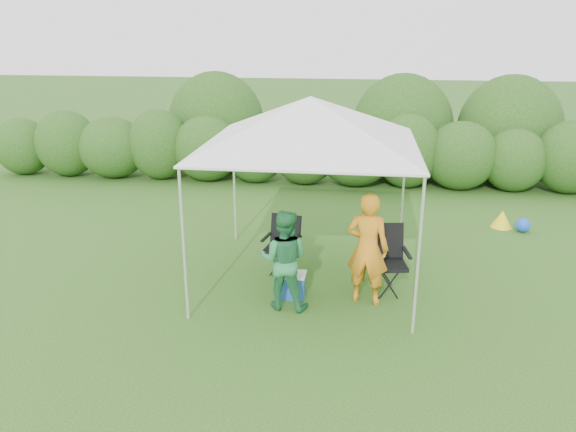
# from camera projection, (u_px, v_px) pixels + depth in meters

# --- Properties ---
(ground) EXTENTS (70.00, 70.00, 0.00)m
(ground) POSITION_uv_depth(u_px,v_px,m) (305.00, 292.00, 8.40)
(ground) COLOR #35621E
(hedge) EXTENTS (17.75, 1.53, 1.80)m
(hedge) POSITION_uv_depth(u_px,v_px,m) (335.00, 152.00, 13.75)
(hedge) COLOR #2C551A
(hedge) RESTS_ON ground
(canopy) EXTENTS (3.10, 3.10, 2.83)m
(canopy) POSITION_uv_depth(u_px,v_px,m) (310.00, 122.00, 8.07)
(canopy) COLOR silver
(canopy) RESTS_ON ground
(chair_right) EXTENTS (0.68, 0.64, 0.99)m
(chair_right) POSITION_uv_depth(u_px,v_px,m) (386.00, 254.00, 8.32)
(chair_right) COLOR black
(chair_right) RESTS_ON ground
(chair_left) EXTENTS (0.63, 0.59, 0.90)m
(chair_left) POSITION_uv_depth(u_px,v_px,m) (283.00, 240.00, 9.00)
(chair_left) COLOR black
(chair_left) RESTS_ON ground
(man) EXTENTS (0.67, 0.51, 1.64)m
(man) POSITION_uv_depth(u_px,v_px,m) (367.00, 249.00, 7.85)
(man) COLOR orange
(man) RESTS_ON ground
(woman) EXTENTS (0.75, 0.61, 1.43)m
(woman) POSITION_uv_depth(u_px,v_px,m) (284.00, 260.00, 7.74)
(woman) COLOR #297E47
(woman) RESTS_ON ground
(cooler) EXTENTS (0.44, 0.32, 0.37)m
(cooler) POSITION_uv_depth(u_px,v_px,m) (291.00, 285.00, 8.20)
(cooler) COLOR #21519A
(cooler) RESTS_ON ground
(bottle) EXTENTS (0.07, 0.07, 0.27)m
(bottle) POSITION_uv_depth(u_px,v_px,m) (294.00, 266.00, 8.05)
(bottle) COLOR #592D0C
(bottle) RESTS_ON cooler
(lawn_toy) EXTENTS (0.68, 0.57, 0.34)m
(lawn_toy) POSITION_uv_depth(u_px,v_px,m) (507.00, 221.00, 10.96)
(lawn_toy) COLOR yellow
(lawn_toy) RESTS_ON ground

